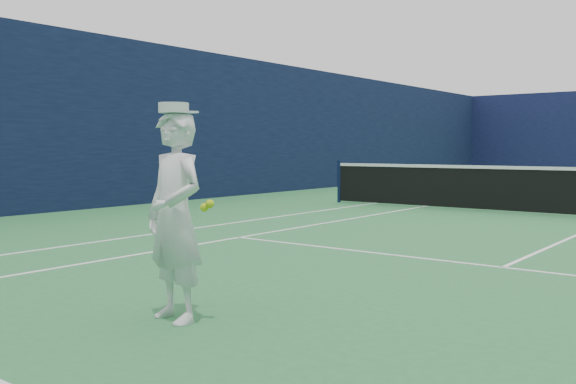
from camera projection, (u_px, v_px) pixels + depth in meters
name	position (u px, v px, depth m)	size (l,w,h in m)	color
tennis_player	(175.00, 216.00, 5.15)	(0.75, 0.56, 1.76)	white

